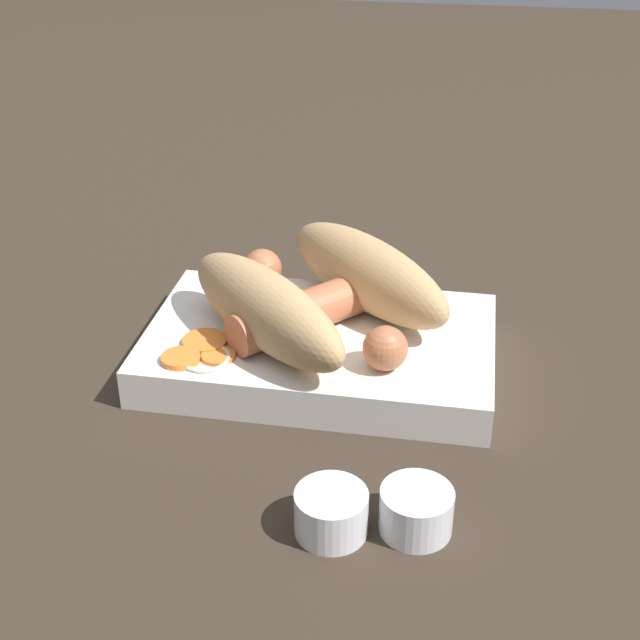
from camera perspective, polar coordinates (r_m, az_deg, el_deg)
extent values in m
plane|color=#33281E|center=(0.70, 0.00, -2.92)|extent=(3.00, 3.00, 0.00)
cube|color=silver|center=(0.69, 0.00, -1.83)|extent=(0.27, 0.17, 0.03)
ellipsoid|color=tan|center=(0.65, -3.49, 0.71)|extent=(0.16, 0.16, 0.06)
ellipsoid|color=tan|center=(0.71, 3.06, 3.02)|extent=(0.16, 0.16, 0.06)
cylinder|color=#B26642|center=(0.69, -0.07, 0.96)|extent=(0.13, 0.14, 0.03)
sphere|color=#B26642|center=(0.63, 4.20, -1.82)|extent=(0.03, 0.03, 0.03)
sphere|color=#B26642|center=(0.74, -3.72, 3.32)|extent=(0.03, 0.03, 0.03)
cylinder|color=orange|center=(0.65, -8.91, -2.44)|extent=(0.04, 0.04, 0.00)
cylinder|color=orange|center=(0.67, -7.39, -1.37)|extent=(0.05, 0.05, 0.00)
cylinder|color=orange|center=(0.65, -6.52, -2.31)|extent=(0.03, 0.03, 0.00)
torus|color=silver|center=(0.65, -7.36, -2.43)|extent=(0.04, 0.04, 0.00)
cylinder|color=white|center=(0.54, 0.72, -12.23)|extent=(0.04, 0.04, 0.03)
cylinder|color=#4C662D|center=(0.55, 0.71, -12.87)|extent=(0.04, 0.04, 0.01)
cylinder|color=white|center=(0.55, 6.17, -12.03)|extent=(0.04, 0.04, 0.03)
cylinder|color=gold|center=(0.55, 6.13, -12.67)|extent=(0.04, 0.04, 0.01)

